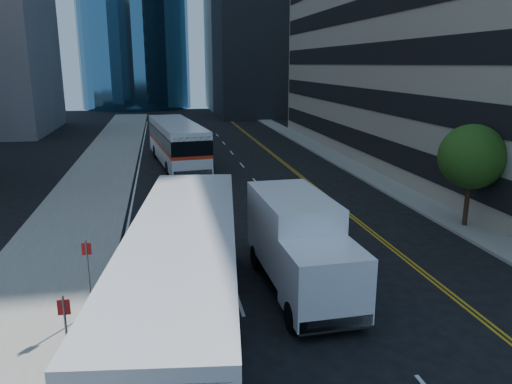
% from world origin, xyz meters
% --- Properties ---
extents(ground, '(160.00, 160.00, 0.00)m').
position_xyz_m(ground, '(0.00, 0.00, 0.00)').
color(ground, black).
rests_on(ground, ground).
extents(sidewalk_west, '(5.00, 90.00, 0.15)m').
position_xyz_m(sidewalk_west, '(-10.50, 25.00, 0.07)').
color(sidewalk_west, gray).
rests_on(sidewalk_west, ground).
extents(sidewalk_east, '(2.00, 90.00, 0.15)m').
position_xyz_m(sidewalk_east, '(9.00, 25.00, 0.07)').
color(sidewalk_east, gray).
rests_on(sidewalk_east, ground).
extents(street_tree, '(3.20, 3.20, 5.10)m').
position_xyz_m(street_tree, '(9.00, 8.00, 3.64)').
color(street_tree, '#332114').
rests_on(street_tree, sidewalk_east).
extents(bus_front, '(4.73, 14.04, 3.55)m').
position_xyz_m(bus_front, '(-5.43, 0.05, 1.94)').
color(bus_front, silver).
rests_on(bus_front, ground).
extents(bus_rear, '(4.59, 13.72, 3.47)m').
position_xyz_m(bus_rear, '(-4.68, 27.20, 1.90)').
color(bus_rear, white).
rests_on(bus_rear, ground).
extents(box_truck, '(2.68, 7.13, 3.37)m').
position_xyz_m(box_truck, '(-1.18, 2.62, 1.78)').
color(box_truck, white).
rests_on(box_truck, ground).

